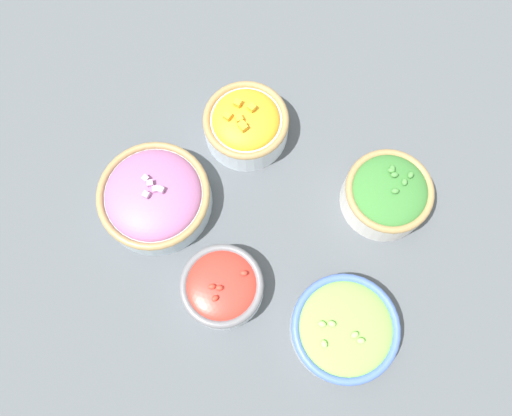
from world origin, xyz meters
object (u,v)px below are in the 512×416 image
(bowl_squash, at_px, (246,124))
(bowl_lettuce, at_px, (345,328))
(bowl_red_onion, at_px, (154,197))
(bowl_cherry_tomatoes, at_px, (225,288))
(bowl_broccoli, at_px, (387,194))

(bowl_squash, distance_m, bowl_lettuce, 0.36)
(bowl_squash, relative_size, bowl_red_onion, 0.78)
(bowl_red_onion, distance_m, bowl_cherry_tomatoes, 0.18)
(bowl_broccoli, bearing_deg, bowl_cherry_tomatoes, 52.54)
(bowl_broccoli, relative_size, bowl_lettuce, 0.86)
(bowl_cherry_tomatoes, bearing_deg, bowl_squash, -73.92)
(bowl_red_onion, bearing_deg, bowl_broccoli, -157.00)
(bowl_broccoli, height_order, bowl_red_onion, bowl_broccoli)
(bowl_cherry_tomatoes, xyz_separation_m, bowl_lettuce, (-0.19, -0.01, -0.00))
(bowl_broccoli, height_order, bowl_lettuce, bowl_broccoli)
(bowl_squash, relative_size, bowl_lettuce, 0.88)
(bowl_squash, bearing_deg, bowl_lettuce, 136.80)
(bowl_lettuce, bearing_deg, bowl_cherry_tomatoes, 3.98)
(bowl_cherry_tomatoes, bearing_deg, bowl_broccoli, -127.46)
(bowl_broccoli, relative_size, bowl_cherry_tomatoes, 1.09)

